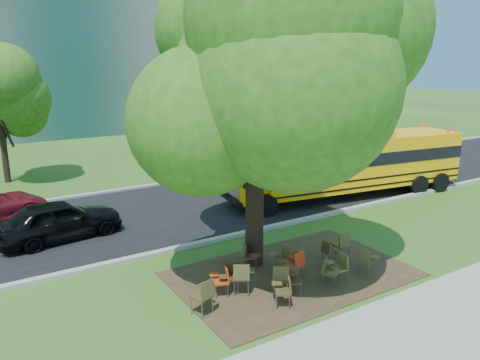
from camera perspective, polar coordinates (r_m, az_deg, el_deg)
ground at (r=14.29m, az=1.93°, el=-11.60°), size 160.00×160.00×0.00m
dirt_patch at (r=14.45m, az=6.42°, el=-11.30°), size 7.00×4.50×0.03m
asphalt_road at (r=20.04m, az=-9.26°, el=-3.86°), size 80.00×8.00×0.04m
kerb_near at (r=16.61m, az=-3.86°, el=-7.47°), size 80.00×0.25×0.14m
kerb_far at (r=23.72m, az=-13.12°, el=-1.02°), size 80.00×0.25×0.14m
building_right at (r=58.08m, az=0.87°, el=20.76°), size 30.00×16.00×25.00m
bg_tree_3 at (r=28.95m, az=-0.23°, el=12.10°), size 5.60×5.60×7.84m
bg_tree_4 at (r=33.14m, az=12.80°, el=10.88°), size 5.00×5.00×6.85m
main_tree at (r=13.65m, az=1.92°, el=12.48°), size 7.20×7.20×9.41m
school_bus at (r=22.54m, az=13.98°, el=2.22°), size 11.77×4.13×2.82m
chair_0 at (r=12.10m, az=-4.40°, el=-13.57°), size 0.67×0.73×0.97m
chair_1 at (r=12.98m, az=0.27°, el=-11.52°), size 0.80×0.63×0.96m
chair_2 at (r=12.51m, az=5.47°, el=-13.01°), size 0.56×0.71×0.85m
chair_3 at (r=13.13m, az=6.44°, el=-11.77°), size 0.65×0.51×0.80m
chair_4 at (r=12.98m, az=5.10°, el=-11.66°), size 0.79×0.63×0.93m
chair_5 at (r=13.70m, az=10.73°, el=-10.75°), size 0.54×0.68×0.81m
chair_6 at (r=13.95m, az=11.99°, el=-10.09°), size 0.53×0.63×0.90m
chair_7 at (r=14.67m, az=15.12°, el=-9.21°), size 0.63×0.56×0.82m
chair_8 at (r=13.00m, az=-2.17°, el=-11.87°), size 0.52×0.66×0.83m
chair_9 at (r=13.16m, az=-1.16°, el=-11.41°), size 0.73×0.57×0.87m
chair_10 at (r=14.42m, az=1.03°, el=-8.99°), size 0.56×0.71×0.87m
chair_11 at (r=13.81m, az=6.87°, el=-9.97°), size 0.65×0.69×0.95m
chair_12 at (r=15.08m, az=10.79°, el=-8.40°), size 0.46×0.51×0.78m
chair_13 at (r=15.48m, az=12.42°, el=-7.47°), size 0.65×0.55×0.94m
chair_14 at (r=14.40m, az=5.24°, el=-9.15°), size 0.57×0.57×0.84m
chair_15 at (r=14.17m, az=6.85°, el=-9.75°), size 0.64×0.53×0.79m
black_car at (r=17.89m, az=-21.12°, el=-4.57°), size 4.48×2.27×1.46m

